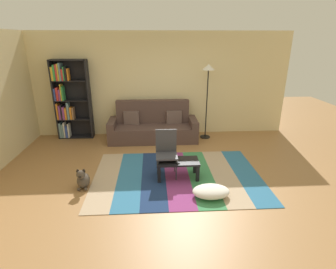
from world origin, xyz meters
The scene contains 11 objects.
ground_plane centered at (0.00, 0.00, 0.00)m, with size 14.00×14.00×0.00m, color #9E7042.
back_wall centered at (0.00, 2.55, 1.35)m, with size 6.80×0.10×2.70m, color beige.
rug centered at (0.20, -0.02, 0.00)m, with size 3.20×2.23×0.01m.
couch centered at (-0.24, 2.02, 0.34)m, with size 2.26×0.80×1.00m.
bookshelf centered at (-2.42, 2.31, 1.00)m, with size 0.90×0.28×2.03m.
coffee_table centered at (0.20, -0.06, 0.29)m, with size 0.79×0.41×0.35m.
pouf centered at (0.70, -0.75, 0.10)m, with size 0.62×0.43×0.18m, color white.
dog centered at (-1.51, -0.31, 0.16)m, with size 0.22×0.35×0.40m.
standing_lamp centered at (1.16, 2.08, 1.60)m, with size 0.32×0.32×1.92m.
tv_remote centered at (0.18, -0.14, 0.37)m, with size 0.04×0.15×0.02m, color black.
folding_chair centered at (0.00, 0.09, 0.53)m, with size 0.40×0.40×0.90m.
Camera 1 is at (-0.25, -4.52, 2.52)m, focal length 28.21 mm.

